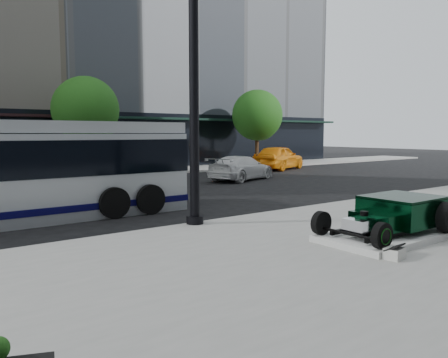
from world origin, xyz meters
TOP-DOWN VIEW (x-y plane):
  - ground at (0.00, 0.00)m, footprint 120.00×120.00m
  - sidewalk_far at (0.00, 14.00)m, footprint 70.00×4.00m
  - street_trees at (1.15, 13.07)m, footprint 29.80×3.80m
  - display_plinth at (1.34, -6.32)m, footprint 3.40×1.80m
  - hot_rod at (1.67, -6.32)m, footprint 3.22×2.00m
  - info_plaque at (-0.06, -7.36)m, footprint 0.44×0.36m
  - lamppost at (-1.37, -2.20)m, footprint 0.47×0.47m
  - white_sedan at (7.33, 6.60)m, footprint 4.98×3.27m
  - yellow_taxi at (13.82, 10.42)m, footprint 5.44×3.74m

SIDE VIEW (x-z plane):
  - ground at x=0.00m, z-range 0.00..0.00m
  - sidewalk_far at x=0.00m, z-range 0.00..0.12m
  - display_plinth at x=1.34m, z-range 0.12..0.27m
  - info_plaque at x=-0.06m, z-range 0.09..0.40m
  - white_sedan at x=7.33m, z-range 0.00..1.34m
  - hot_rod at x=1.67m, z-range 0.29..1.10m
  - yellow_taxi at x=13.82m, z-range 0.00..1.72m
  - street_trees at x=1.15m, z-range 0.92..6.62m
  - lamppost at x=-1.37m, z-range -0.20..8.33m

